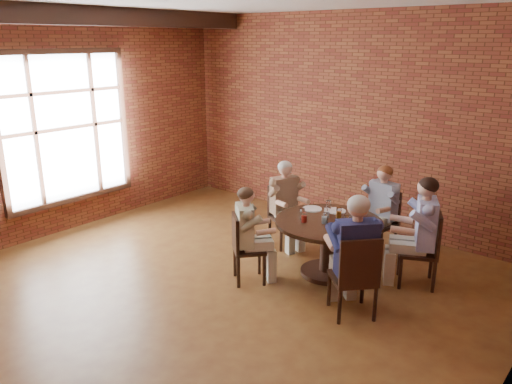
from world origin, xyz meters
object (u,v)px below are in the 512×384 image
Objects in this scene: chair_e at (356,274)px; diner_e at (354,256)px; diner_a at (420,232)px; chair_b at (383,219)px; chair_d at (243,246)px; diner_d at (249,235)px; diner_b at (380,210)px; chair_c at (283,212)px; chair_a at (426,246)px; dining_table at (328,237)px; diner_c at (286,205)px; smartphone at (352,230)px.

diner_e is at bearing -90.00° from chair_e.
diner_a is 1.52× the size of chair_b.
chair_e reaches higher than chair_b.
diner_a is 1.18m from diner_e.
diner_d reaches higher than chair_d.
chair_c is at bearing -143.85° from diner_b.
chair_d is (-1.71, -1.34, -0.21)m from diner_a.
chair_b is 0.73× the size of diner_d.
diner_a is (-0.08, -0.04, 0.17)m from chair_a.
dining_table is 1.54× the size of chair_d.
diner_c is 1.49m from smartphone.
chair_a reaches higher than chair_c.
chair_a is at bearing -102.86° from diner_d.
diner_c is at bearing -138.81° from chair_b.
diner_a is 2.18m from chair_d.
diner_c is at bearing -113.30° from chair_a.
diner_d is 1.40m from diner_e.
diner_c reaches higher than chair_b.
chair_e is (1.79, -1.15, -0.12)m from diner_c.
diner_d reaches higher than chair_e.
diner_e is at bearing -54.37° from smartphone.
chair_c is at bearing 90.00° from diner_c.
smartphone is (1.39, -0.55, 0.11)m from diner_c.
smartphone is at bearing -71.51° from chair_b.
diner_b reaches higher than diner_c.
chair_e is at bearing -135.47° from chair_d.
chair_a is 0.78× the size of diner_d.
chair_a is 2.15m from chair_c.
diner_c is 1.32× the size of chair_e.
chair_a is 1.05m from diner_b.
diner_d reaches higher than chair_c.
chair_c is 1.35m from chair_d.
diner_c is 8.92× the size of smartphone.
smartphone is (0.19, -1.27, 0.26)m from chair_b.
diner_b is 2.13m from chair_d.
smartphone is at bearing -103.90° from chair_e.
chair_a is 1.29m from chair_e.
diner_b reaches higher than chair_b.
chair_a is 2.26m from chair_d.
chair_b is at bearing -35.67° from diner_c.
smartphone is at bearing -16.73° from dining_table.
diner_d is (0.33, -1.22, -0.02)m from diner_c.
diner_a reaches higher than diner_b.
chair_c reaches higher than dining_table.
chair_d is 0.91× the size of chair_e.
chair_b is at bearing -121.62° from diner_e.
chair_b is 1.97m from chair_e.
chair_d is at bearing 90.00° from diner_d.
diner_b reaches higher than chair_e.
diner_d is 1.26m from smartphone.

